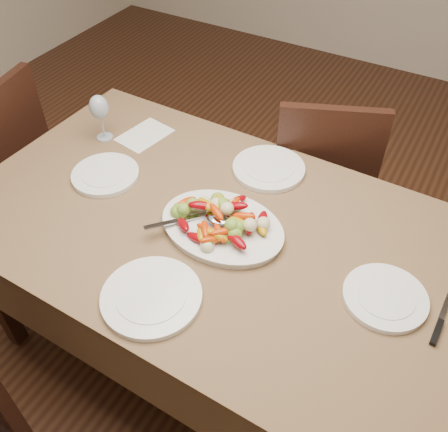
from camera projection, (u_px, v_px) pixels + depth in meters
The scene contains 13 objects.
floor at pixel (171, 344), 2.21m from camera, with size 6.00×6.00×0.00m, color #381E11.
dining_table at pixel (224, 298), 1.92m from camera, with size 1.84×1.04×0.76m, color brown.
chair_far at pixel (319, 175), 2.31m from camera, with size 0.42×0.42×0.95m, color black, non-canonical shape.
serving_platter at pixel (222, 228), 1.65m from camera, with size 0.41×0.31×0.02m, color white.
roasted_vegetables at pixel (222, 216), 1.61m from camera, with size 0.34×0.23×0.09m, color #770309, non-canonical shape.
serving_spoon at pixel (199, 220), 1.62m from camera, with size 0.28×0.06×0.03m, color #9EA0A8, non-canonical shape.
plate_left at pixel (105, 175), 1.85m from camera, with size 0.25×0.25×0.02m, color white.
plate_right at pixel (385, 298), 1.45m from camera, with size 0.25×0.25×0.02m, color white.
plate_far at pixel (269, 168), 1.88m from camera, with size 0.27×0.27×0.02m, color white.
plate_near at pixel (152, 297), 1.45m from camera, with size 0.30×0.30×0.02m, color white.
wine_glass at pixel (101, 116), 1.96m from camera, with size 0.08×0.08×0.20m, color #8C99A5, non-canonical shape.
menu_card at pixel (145, 135), 2.05m from camera, with size 0.15×0.21×0.00m, color silver.
table_knife at pixel (440, 321), 1.39m from camera, with size 0.02×0.20×0.01m, color #9EA0A8, non-canonical shape.
Camera 1 is at (0.80, -0.92, 1.94)m, focal length 40.00 mm.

